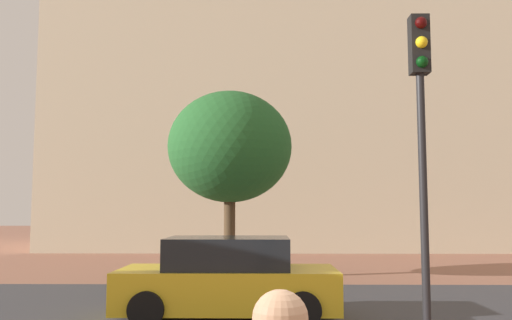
{
  "coord_description": "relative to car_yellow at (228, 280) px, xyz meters",
  "views": [
    {
      "loc": [
        0.28,
        -2.44,
        2.04
      ],
      "look_at": [
        0.1,
        10.27,
        3.24
      ],
      "focal_mm": 37.64,
      "sensor_mm": 36.0,
      "label": 1
    }
  ],
  "objects": [
    {
      "name": "ground_plane",
      "position": [
        0.4,
        2.04,
        -0.72
      ],
      "size": [
        120.0,
        120.0,
        0.0
      ],
      "primitive_type": "plane",
      "color": "#93604C"
    },
    {
      "name": "street_asphalt_strip",
      "position": [
        0.4,
        1.43,
        -0.72
      ],
      "size": [
        120.0,
        6.49,
        0.0
      ],
      "primitive_type": "cube",
      "color": "#38383D",
      "rests_on": "ground_plane"
    },
    {
      "name": "landmark_building",
      "position": [
        1.44,
        21.13,
        10.25
      ],
      "size": [
        24.39,
        12.14,
        37.27
      ],
      "color": "beige",
      "rests_on": "ground_plane"
    },
    {
      "name": "car_yellow",
      "position": [
        0.0,
        0.0,
        0.0
      ],
      "size": [
        4.13,
        2.03,
        1.53
      ],
      "color": "gold",
      "rests_on": "ground_plane"
    },
    {
      "name": "traffic_light_pole",
      "position": [
        3.05,
        -2.45,
        2.75
      ],
      "size": [
        0.28,
        0.34,
        4.99
      ],
      "color": "black",
      "rests_on": "ground_plane"
    },
    {
      "name": "tree_curb_far",
      "position": [
        -0.35,
        5.92,
        3.25
      ],
      "size": [
        3.79,
        3.79,
        5.69
      ],
      "color": "#4C3823",
      "rests_on": "ground_plane"
    }
  ]
}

